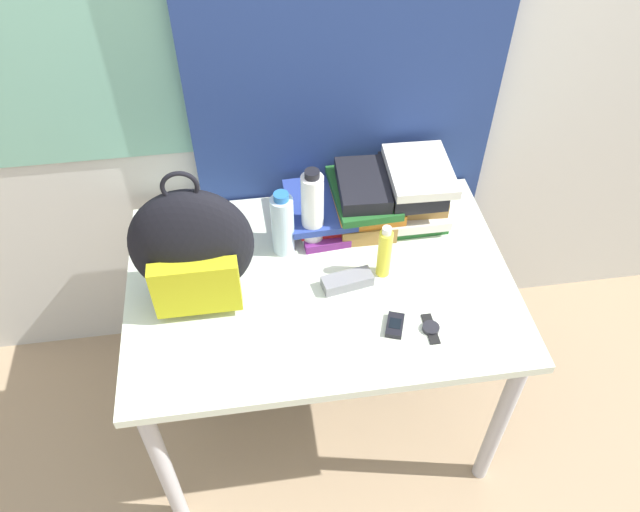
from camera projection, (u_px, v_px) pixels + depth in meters
The scene contains 14 objects.
ground_plane at pixel (337, 508), 2.11m from camera, with size 12.00×12.00×0.00m, color #9E8466.
wall_back at pixel (295, 37), 1.82m from camera, with size 6.00×0.06×2.50m.
curtain_blue at pixel (348, 43), 1.80m from camera, with size 0.97×0.04×2.50m.
desk at pixel (320, 298), 1.93m from camera, with size 1.15×0.80×0.72m.
backpack at pixel (192, 250), 1.69m from camera, with size 0.34×0.18×0.45m.
book_stack_left at pixel (321, 212), 2.01m from camera, with size 0.21×0.28×0.09m.
book_stack_center at pixel (364, 200), 1.99m from camera, with size 0.22×0.29×0.17m.
book_stack_right at pixel (413, 190), 2.00m from camera, with size 0.23×0.27×0.20m.
water_bottle at pixel (283, 224), 1.88m from camera, with size 0.07×0.07×0.23m.
sports_bottle at pixel (313, 210), 1.88m from camera, with size 0.07×0.07×0.28m.
sunscreen_bottle at pixel (385, 253), 1.82m from camera, with size 0.04×0.04×0.19m.
cell_phone at pixel (395, 325), 1.73m from camera, with size 0.07×0.09×0.02m.
sunglasses_case at pixel (347, 281), 1.84m from camera, with size 0.16×0.08×0.04m.
wristwatch at pixel (431, 328), 1.73m from camera, with size 0.05×0.11×0.01m.
Camera 1 is at (-0.18, -0.84, 2.11)m, focal length 35.00 mm.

